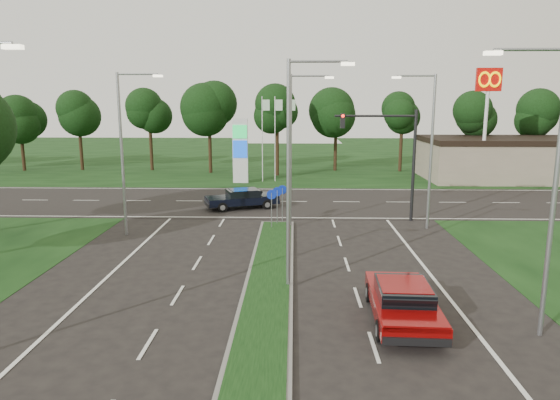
{
  "coord_description": "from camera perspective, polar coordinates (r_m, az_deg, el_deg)",
  "views": [
    {
      "loc": [
        1.02,
        -13.24,
        7.37
      ],
      "look_at": [
        0.26,
        13.34,
        2.2
      ],
      "focal_mm": 32.0,
      "sensor_mm": 36.0,
      "label": 1
    }
  ],
  "objects": [
    {
      "name": "streetlight_right_near",
      "position": [
        17.26,
        28.42,
        2.05
      ],
      "size": [
        2.53,
        0.22,
        9.0
      ],
      "rotation": [
        0.0,
        0.0,
        3.14
      ],
      "color": "gray",
      "rests_on": "ground"
    },
    {
      "name": "ground",
      "position": [
        15.18,
        -2.55,
        -18.03
      ],
      "size": [
        160.0,
        160.0,
        0.0
      ],
      "primitive_type": "plane",
      "color": "black",
      "rests_on": "ground"
    },
    {
      "name": "red_sedan",
      "position": [
        17.88,
        13.85,
        -11.08
      ],
      "size": [
        2.29,
        5.11,
        1.38
      ],
      "rotation": [
        0.0,
        0.0,
        -0.04
      ],
      "color": "#7B0606",
      "rests_on": "ground"
    },
    {
      "name": "treeline_far",
      "position": [
        53.18,
        0.66,
        10.42
      ],
      "size": [
        6.0,
        6.0,
        9.9
      ],
      "color": "black",
      "rests_on": "ground"
    },
    {
      "name": "streetlight_median_near",
      "position": [
        19.37,
        1.57,
        4.21
      ],
      "size": [
        2.53,
        0.22,
        9.0
      ],
      "color": "gray",
      "rests_on": "ground"
    },
    {
      "name": "commercial_building",
      "position": [
        53.79,
        24.65,
        4.27
      ],
      "size": [
        16.0,
        9.0,
        4.0
      ],
      "primitive_type": "cube",
      "color": "gray",
      "rests_on": "ground"
    },
    {
      "name": "navy_sedan",
      "position": [
        35.54,
        -4.36,
        0.21
      ],
      "size": [
        5.39,
        3.6,
        1.37
      ],
      "rotation": [
        0.0,
        0.0,
        1.91
      ],
      "color": "black",
      "rests_on": "ground"
    },
    {
      "name": "mcdonalds_sign",
      "position": [
        48.3,
        22.65,
        10.9
      ],
      "size": [
        2.2,
        0.47,
        10.4
      ],
      "color": "silver",
      "rests_on": "ground"
    },
    {
      "name": "traffic_signal",
      "position": [
        31.96,
        12.83,
        5.85
      ],
      "size": [
        5.1,
        0.42,
        7.0
      ],
      "color": "black",
      "rests_on": "ground"
    },
    {
      "name": "median_signs",
      "position": [
        30.19,
        -0.33,
        0.2
      ],
      "size": [
        1.16,
        1.76,
        2.38
      ],
      "color": "gray",
      "rests_on": "ground"
    },
    {
      "name": "streetlight_left_far",
      "position": [
        28.88,
        -17.29,
        5.96
      ],
      "size": [
        2.53,
        0.22,
        9.0
      ],
      "color": "gray",
      "rests_on": "ground"
    },
    {
      "name": "streetlight_right_far",
      "position": [
        30.34,
        16.59,
        6.22
      ],
      "size": [
        2.53,
        0.22,
        9.0
      ],
      "rotation": [
        0.0,
        0.0,
        3.14
      ],
      "color": "gray",
      "rests_on": "ground"
    },
    {
      "name": "median_kerb",
      "position": [
        18.75,
        -1.65,
        -11.94
      ],
      "size": [
        2.0,
        26.0,
        0.12
      ],
      "primitive_type": "cube",
      "color": "slate",
      "rests_on": "ground"
    },
    {
      "name": "streetlight_median_far",
      "position": [
        29.33,
        1.6,
        6.52
      ],
      "size": [
        2.53,
        0.22,
        9.0
      ],
      "color": "gray",
      "rests_on": "ground"
    },
    {
      "name": "gas_pylon",
      "position": [
        46.72,
        -4.3,
        5.84
      ],
      "size": [
        5.8,
        1.26,
        8.0
      ],
      "color": "silver",
      "rests_on": "ground"
    },
    {
      "name": "cross_road",
      "position": [
        37.97,
        0.06,
        -0.19
      ],
      "size": [
        160.0,
        12.0,
        0.02
      ],
      "primitive_type": "cube",
      "color": "black",
      "rests_on": "ground"
    },
    {
      "name": "verge_far",
      "position": [
        68.64,
        0.78,
        4.83
      ],
      "size": [
        160.0,
        50.0,
        0.02
      ],
      "primitive_type": "cube",
      "color": "black",
      "rests_on": "ground"
    }
  ]
}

